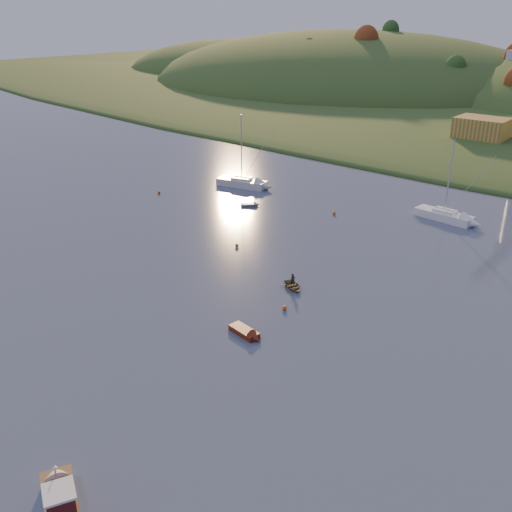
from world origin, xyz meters
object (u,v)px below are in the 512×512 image
Objects in this scene: fishing_boat at (60,495)px; red_tender at (249,335)px; sailboat_near at (242,182)px; sailboat_far at (444,215)px; canoe at (293,286)px; grey_dinghy at (252,205)px.

red_tender is (-3.99, 23.38, -0.63)m from fishing_boat.
fishing_boat is 72.54m from sailboat_near.
sailboat_near is at bearing -164.24° from sailboat_far.
canoe is (-6.96, 34.55, -0.59)m from fishing_boat.
canoe is (-3.82, -33.38, -0.46)m from sailboat_far.
grey_dinghy is at bearing 76.30° from canoe.
fishing_boat is 61.87m from grey_dinghy.
grey_dinghy is at bearing -35.17° from fishing_boat.
sailboat_near is at bearing 141.39° from red_tender.
sailboat_far is at bearing -2.62° from sailboat_near.
grey_dinghy is (-25.64, 30.93, -0.04)m from red_tender.
grey_dinghy is at bearing 139.16° from red_tender.
sailboat_near is at bearing 76.54° from canoe.
canoe is at bearing -53.62° from sailboat_near.
canoe is 11.55m from red_tender.
sailboat_near reaches higher than sailboat_far.
fishing_boat is 68.00m from sailboat_far.
red_tender reaches higher than grey_dinghy.
sailboat_far is 44.55m from red_tender.
red_tender is at bearing -85.50° from sailboat_far.
red_tender is (34.30, -38.23, -0.53)m from sailboat_near.
sailboat_far is 3.96× the size of canoe.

